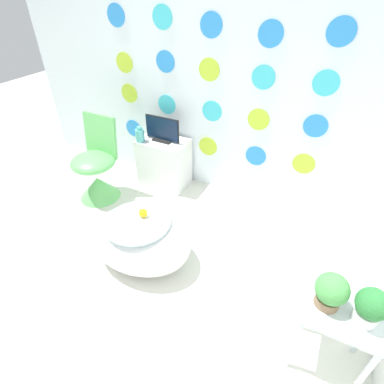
# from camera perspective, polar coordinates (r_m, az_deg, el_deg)

# --- Properties ---
(ground_plane) EXTENTS (12.00, 12.00, 0.00)m
(ground_plane) POSITION_cam_1_polar(r_m,az_deg,el_deg) (2.52, -19.39, -23.37)
(ground_plane) COLOR silver
(wall_back_dotted) EXTENTS (4.72, 0.05, 2.60)m
(wall_back_dotted) POSITION_cam_1_polar(r_m,az_deg,el_deg) (3.16, 3.72, 21.64)
(wall_back_dotted) COLOR white
(wall_back_dotted) RESTS_ON ground_plane
(bathtub) EXTENTS (0.93, 0.68, 0.45)m
(bathtub) POSITION_cam_1_polar(r_m,az_deg,el_deg) (2.67, -9.92, -8.84)
(bathtub) COLOR white
(bathtub) RESTS_ON ground_plane
(rubber_duck) EXTENTS (0.07, 0.08, 0.09)m
(rubber_duck) POSITION_cam_1_polar(r_m,az_deg,el_deg) (2.52, -9.35, -3.91)
(rubber_duck) COLOR yellow
(rubber_duck) RESTS_ON bathtub
(chair) EXTENTS (0.48, 0.48, 0.91)m
(chair) POSITION_cam_1_polar(r_m,az_deg,el_deg) (3.48, -17.70, 3.29)
(chair) COLOR #66C166
(chair) RESTS_ON ground_plane
(tv_cabinet) EXTENTS (0.56, 0.37, 0.57)m
(tv_cabinet) POSITION_cam_1_polar(r_m,az_deg,el_deg) (3.56, -5.31, 5.63)
(tv_cabinet) COLOR silver
(tv_cabinet) RESTS_ON ground_plane
(tv) EXTENTS (0.41, 0.12, 0.28)m
(tv) POSITION_cam_1_polar(r_m,az_deg,el_deg) (3.37, -5.68, 11.58)
(tv) COLOR black
(tv) RESTS_ON tv_cabinet
(vase) EXTENTS (0.10, 0.10, 0.17)m
(vase) POSITION_cam_1_polar(r_m,az_deg,el_deg) (3.41, -9.89, 10.66)
(vase) COLOR #51B2AD
(vase) RESTS_ON tv_cabinet
(side_table) EXTENTS (0.44, 0.35, 0.54)m
(side_table) POSITION_cam_1_polar(r_m,az_deg,el_deg) (2.11, 26.05, -21.44)
(side_table) COLOR silver
(side_table) RESTS_ON ground_plane
(potted_plant_left) EXTENTS (0.19, 0.19, 0.23)m
(potted_plant_left) POSITION_cam_1_polar(r_m,az_deg,el_deg) (1.92, 25.02, -16.67)
(potted_plant_left) COLOR #8C6B4C
(potted_plant_left) RESTS_ON side_table
(potted_plant_right) EXTENTS (0.17, 0.17, 0.24)m
(potted_plant_right) POSITION_cam_1_polar(r_m,az_deg,el_deg) (1.94, 30.96, -18.18)
(potted_plant_right) COLOR white
(potted_plant_right) RESTS_ON side_table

